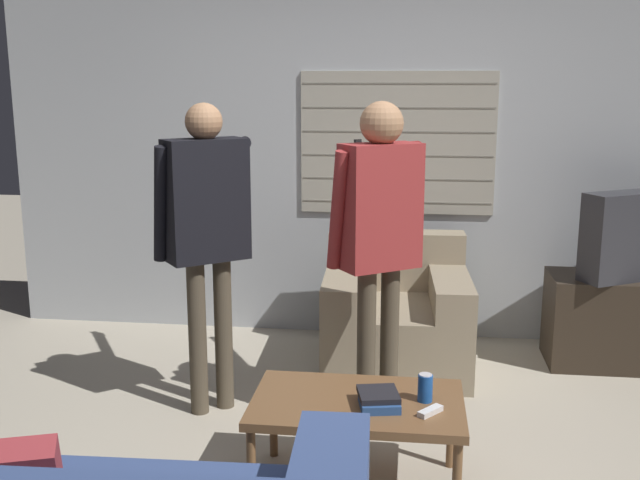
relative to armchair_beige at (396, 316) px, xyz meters
The scene contains 10 objects.
ground_plane 1.46m from the armchair_beige, 100.27° to the right, with size 16.00×16.00×0.00m, color #B2A893.
wall_back 1.17m from the armchair_beige, 111.55° to the left, with size 5.20×0.08×2.55m.
armchair_beige is the anchor object (origin of this frame).
coffee_table 1.57m from the armchair_beige, 94.79° to the right, with size 0.94×0.59×0.43m.
tv_stand 1.54m from the armchair_beige, ahead, with size 1.08×0.46×0.59m.
person_left_standing 1.51m from the armchair_beige, 141.15° to the right, with size 0.52×0.87×1.71m.
person_right_standing 1.15m from the armchair_beige, 95.58° to the right, with size 0.51×0.86×1.72m.
book_stack 1.63m from the armchair_beige, 91.20° to the right, with size 0.21×0.23×0.06m.
soda_can 1.56m from the armchair_beige, 83.83° to the right, with size 0.07×0.07×0.13m.
spare_remote 1.68m from the armchair_beige, 83.58° to the right, with size 0.11×0.13×0.02m.
Camera 1 is at (0.35, -3.26, 1.83)m, focal length 42.00 mm.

